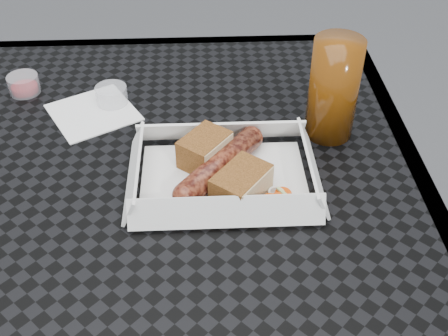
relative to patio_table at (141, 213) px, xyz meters
name	(u,v)px	position (x,y,z in m)	size (l,w,h in m)	color
patio_table	(141,213)	(0.00, 0.00, 0.00)	(0.80, 0.80, 0.74)	black
food_tray	(224,179)	(0.12, -0.02, 0.08)	(0.22, 0.15, 0.00)	white
bratwurst	(220,165)	(0.11, -0.01, 0.10)	(0.13, 0.15, 0.03)	brown
bread_near	(205,150)	(0.09, 0.02, 0.10)	(0.07, 0.05, 0.04)	brown
bread_far	(241,184)	(0.14, -0.05, 0.10)	(0.07, 0.05, 0.04)	brown
veg_garnish	(276,200)	(0.18, -0.07, 0.08)	(0.03, 0.03, 0.00)	#E64A0A
napkin	(93,112)	(-0.08, 0.15, 0.08)	(0.12, 0.12, 0.00)	white
condiment_cup_sauce	(24,84)	(-0.20, 0.22, 0.09)	(0.05, 0.05, 0.03)	maroon
condiment_cup_empty	(112,95)	(-0.05, 0.18, 0.09)	(0.05, 0.05, 0.03)	silver
drink_glass	(334,89)	(0.28, 0.08, 0.15)	(0.07, 0.07, 0.15)	#572B07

